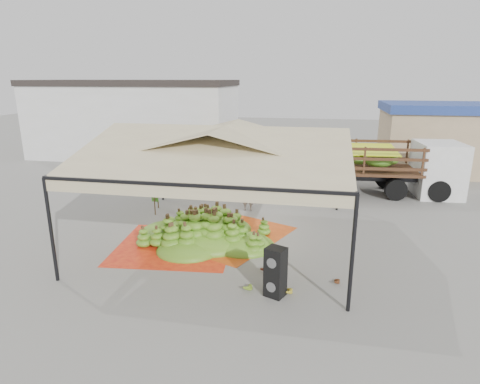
% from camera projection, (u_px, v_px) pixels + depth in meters
% --- Properties ---
extents(ground, '(90.00, 90.00, 0.00)m').
position_uv_depth(ground, '(227.00, 238.00, 14.41)').
color(ground, slate).
rests_on(ground, ground).
extents(canopy_tent, '(8.10, 8.10, 4.00)m').
position_uv_depth(canopy_tent, '(226.00, 147.00, 13.51)').
color(canopy_tent, black).
rests_on(canopy_tent, ground).
extents(building_white, '(14.30, 6.30, 5.40)m').
position_uv_depth(building_white, '(134.00, 119.00, 28.74)').
color(building_white, silver).
rests_on(building_white, ground).
extents(building_tan, '(6.30, 5.30, 4.10)m').
position_uv_depth(building_tan, '(435.00, 137.00, 24.25)').
color(building_tan, tan).
rests_on(building_tan, ground).
extents(tarp_left, '(4.18, 4.02, 0.01)m').
position_uv_depth(tarp_left, '(175.00, 246.00, 13.72)').
color(tarp_left, '#EC4816').
rests_on(tarp_left, ground).
extents(tarp_right, '(5.19, 5.29, 0.01)m').
position_uv_depth(tarp_right, '(225.00, 234.00, 14.77)').
color(tarp_right, '#D55114').
rests_on(tarp_right, ground).
extents(banana_heap, '(5.46, 4.56, 1.14)m').
position_uv_depth(banana_heap, '(207.00, 226.00, 13.96)').
color(banana_heap, '#42801A').
rests_on(banana_heap, ground).
extents(hand_yellow_a, '(0.45, 0.37, 0.20)m').
position_uv_depth(hand_yellow_a, '(286.00, 290.00, 10.68)').
color(hand_yellow_a, gold).
rests_on(hand_yellow_a, ground).
extents(hand_yellow_b, '(0.45, 0.38, 0.20)m').
position_uv_depth(hand_yellow_b, '(178.00, 250.00, 13.13)').
color(hand_yellow_b, '#B78824').
rests_on(hand_yellow_b, ground).
extents(hand_red_a, '(0.52, 0.46, 0.20)m').
position_uv_depth(hand_red_a, '(262.00, 267.00, 11.95)').
color(hand_red_a, '#562013').
rests_on(hand_red_a, ground).
extents(hand_red_b, '(0.41, 0.34, 0.18)m').
position_uv_depth(hand_red_b, '(334.00, 280.00, 11.20)').
color(hand_red_b, '#5E3115').
rests_on(hand_red_b, ground).
extents(hand_green, '(0.58, 0.52, 0.22)m').
position_uv_depth(hand_green, '(245.00, 285.00, 10.89)').
color(hand_green, '#4A7418').
rests_on(hand_green, ground).
extents(hanging_bunches, '(3.24, 0.24, 0.20)m').
position_uv_depth(hanging_bunches, '(296.00, 164.00, 14.01)').
color(hanging_bunches, '#4C7618').
rests_on(hanging_bunches, ground).
extents(speaker_stack, '(0.62, 0.59, 1.35)m').
position_uv_depth(speaker_stack, '(275.00, 272.00, 10.41)').
color(speaker_stack, black).
rests_on(speaker_stack, ground).
extents(banana_leaves, '(0.96, 1.36, 3.70)m').
position_uv_depth(banana_leaves, '(156.00, 211.00, 17.33)').
color(banana_leaves, '#34761F').
rests_on(banana_leaves, ground).
extents(vendor, '(0.57, 0.39, 1.49)m').
position_uv_depth(vendor, '(248.00, 194.00, 17.19)').
color(vendor, gray).
rests_on(vendor, ground).
extents(truck_left, '(6.15, 2.41, 2.08)m').
position_uv_depth(truck_left, '(231.00, 153.00, 23.42)').
color(truck_left, '#452B17').
rests_on(truck_left, ground).
extents(truck_right, '(7.68, 3.10, 2.58)m').
position_uv_depth(truck_right, '(386.00, 162.00, 19.53)').
color(truck_right, '#51341B').
rests_on(truck_right, ground).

